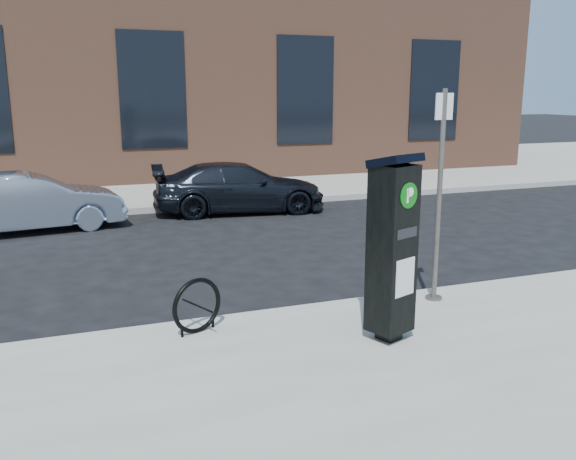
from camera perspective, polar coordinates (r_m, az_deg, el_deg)
name	(u,v)px	position (r m, az deg, el deg)	size (l,w,h in m)	color
ground	(295,318)	(8.24, 0.66, -8.20)	(120.00, 120.00, 0.00)	black
sidewalk_far	(148,178)	(21.55, -12.96, 4.79)	(60.00, 12.00, 0.15)	gray
curb_near	(296,313)	(8.20, 0.72, -7.76)	(60.00, 0.12, 0.16)	#9E9B93
curb_far	(181,208)	(15.71, -9.97, 2.04)	(60.00, 0.12, 0.16)	#9E9B93
building	(131,59)	(24.36, -14.45, 15.21)	(28.00, 10.05, 8.25)	brown
parking_kiosk	(392,246)	(6.95, 9.72, -1.51)	(0.62, 0.59, 2.16)	black
sign_pole	(439,198)	(8.39, 13.96, 2.89)	(0.25, 0.23, 2.85)	#615955
bike_rack	(197,306)	(7.34, -8.51, -7.04)	(0.65, 0.31, 0.68)	black
car_silver	(31,202)	(14.23, -22.92, 2.39)	(1.34, 3.83, 1.26)	#8795AC
car_dark	(239,187)	(15.33, -4.58, 4.00)	(1.74, 4.27, 1.24)	black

